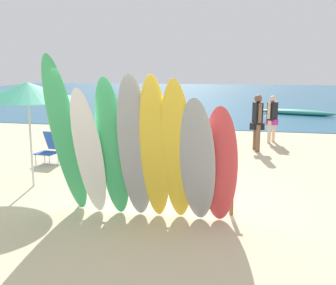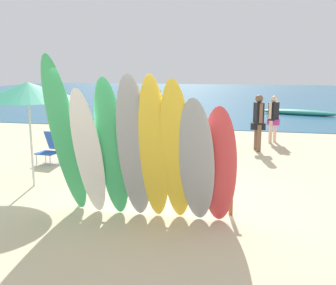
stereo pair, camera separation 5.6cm
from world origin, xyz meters
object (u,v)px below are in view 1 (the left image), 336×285
(surfboard_green_2, at_px, (113,150))
(beach_umbrella, at_px, (27,91))
(surfboard_green_0, at_px, (66,139))
(beachgoer_midbeach, at_px, (257,119))
(beachgoer_by_water, at_px, (122,119))
(surfboard_red_7, at_px, (220,167))
(surfboard_grey_3, at_px, (135,150))
(surfboard_grey_6, at_px, (197,163))
(surfboard_yellow_4, at_px, (155,151))
(distant_boat, at_px, (297,112))
(beachgoer_near_rack, at_px, (141,109))
(beach_chair_red, at_px, (50,147))
(surfboard_white_1, at_px, (89,155))
(surfboard_yellow_5, at_px, (177,154))
(beachgoer_photographing, at_px, (157,107))
(surfboard_rack, at_px, (153,180))
(beachgoer_strolling, at_px, (272,116))

(surfboard_green_2, bearing_deg, beach_umbrella, 146.71)
(surfboard_green_0, relative_size, beachgoer_midbeach, 1.70)
(beachgoer_by_water, bearing_deg, surfboard_red_7, 108.45)
(surfboard_grey_3, xyz_separation_m, surfboard_grey_6, (0.99, 0.04, -0.17))
(surfboard_yellow_4, xyz_separation_m, beachgoer_midbeach, (1.60, 6.24, -0.24))
(surfboard_grey_6, relative_size, beachgoer_midbeach, 1.31)
(surfboard_red_7, relative_size, distant_boat, 0.52)
(beachgoer_near_rack, bearing_deg, beachgoer_midbeach, 104.98)
(surfboard_yellow_4, relative_size, surfboard_red_7, 1.26)
(surfboard_green_2, height_order, beachgoer_near_rack, surfboard_green_2)
(surfboard_red_7, xyz_separation_m, beach_chair_red, (-4.73, 3.35, -0.55))
(surfboard_grey_6, bearing_deg, surfboard_grey_3, -176.51)
(surfboard_white_1, xyz_separation_m, beachgoer_near_rack, (-1.42, 8.05, -0.14))
(surfboard_yellow_5, xyz_separation_m, beach_umbrella, (-3.41, 1.49, 0.83))
(beachgoer_photographing, xyz_separation_m, beach_chair_red, (-1.57, -5.41, -0.54))
(beachgoer_near_rack, xyz_separation_m, beach_chair_red, (-1.20, -4.54, -0.55))
(surfboard_rack, relative_size, surfboard_grey_3, 1.13)
(surfboard_green_0, relative_size, surfboard_yellow_5, 1.14)
(surfboard_white_1, bearing_deg, beachgoer_photographing, 95.98)
(beachgoer_by_water, bearing_deg, beachgoer_photographing, -109.39)
(surfboard_grey_6, relative_size, beachgoer_strolling, 1.42)
(surfboard_grey_3, distance_m, beachgoer_photographing, 9.12)
(surfboard_yellow_4, relative_size, beachgoer_strolling, 1.64)
(beach_umbrella, bearing_deg, beachgoer_by_water, 82.19)
(surfboard_yellow_5, xyz_separation_m, beachgoer_photographing, (-2.51, 8.91, -0.22))
(surfboard_grey_6, bearing_deg, beach_chair_red, 143.05)
(beachgoer_midbeach, bearing_deg, surfboard_white_1, 141.58)
(surfboard_yellow_4, bearing_deg, beach_chair_red, 130.96)
(surfboard_grey_6, height_order, beachgoer_midbeach, surfboard_grey_6)
(beachgoer_strolling, distance_m, beachgoer_photographing, 4.42)
(beach_umbrella, bearing_deg, beachgoer_photographing, 83.06)
(surfboard_yellow_4, relative_size, beach_umbrella, 1.16)
(beachgoer_midbeach, bearing_deg, surfboard_green_2, 144.53)
(surfboard_yellow_5, xyz_separation_m, beachgoer_near_rack, (-2.88, 8.04, -0.21))
(surfboard_green_2, bearing_deg, surfboard_grey_6, -2.07)
(surfboard_yellow_4, bearing_deg, surfboard_grey_6, -2.68)
(surfboard_grey_3, xyz_separation_m, beachgoer_by_water, (-2.16, 5.73, -0.29))
(surfboard_white_1, xyz_separation_m, surfboard_yellow_4, (1.11, -0.00, 0.11))
(distant_boat, bearing_deg, beach_chair_red, -121.07)
(beach_umbrella, distance_m, distant_boat, 15.97)
(beach_umbrella, bearing_deg, distant_boat, 64.75)
(beachgoer_strolling, bearing_deg, beachgoer_midbeach, -169.33)
(surfboard_yellow_5, xyz_separation_m, distant_boat, (3.35, 15.83, -1.05))
(surfboard_grey_3, bearing_deg, surfboard_yellow_4, -5.68)
(beach_chair_red, height_order, beach_umbrella, beach_umbrella)
(surfboard_green_0, height_order, beach_umbrella, surfboard_green_0)
(beachgoer_near_rack, bearing_deg, surfboard_yellow_4, 56.17)
(surfboard_rack, distance_m, beachgoer_near_rack, 7.71)
(surfboard_rack, distance_m, surfboard_grey_3, 0.99)
(surfboard_green_2, distance_m, surfboard_grey_3, 0.40)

